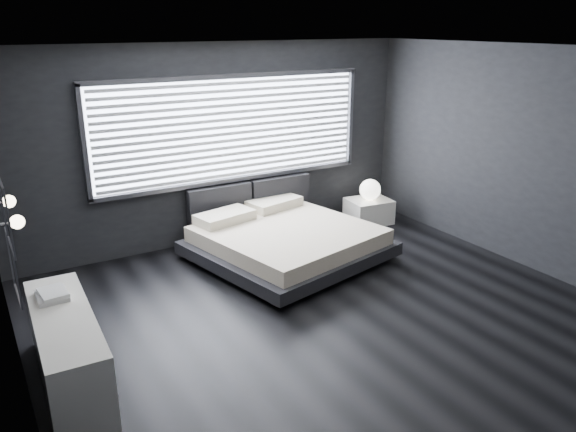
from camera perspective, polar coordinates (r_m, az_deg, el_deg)
room at (r=5.71m, az=4.36°, el=2.34°), size 6.04×6.00×2.80m
window at (r=8.04m, az=-5.56°, el=8.76°), size 4.14×0.09×1.52m
headboard at (r=8.33m, az=-3.81°, el=1.80°), size 1.96×0.16×0.52m
sconce_near at (r=4.75m, az=-25.84°, el=-0.55°), size 0.18×0.11×0.11m
sconce_far at (r=5.33m, az=-26.52°, el=1.33°), size 0.18×0.11×0.11m
wall_art_upper at (r=4.10m, az=-26.73°, el=0.08°), size 0.01×0.48×0.48m
wall_art_lower at (r=4.49m, az=-26.13°, el=-4.69°), size 0.01×0.48×0.48m
bed at (r=7.56m, az=-0.20°, el=-2.43°), size 2.63×2.55×0.58m
nightstand at (r=9.04m, az=8.19°, el=0.52°), size 0.71×0.61×0.38m
orb_lamp at (r=8.93m, az=8.34°, el=2.67°), size 0.33×0.33×0.33m
dresser at (r=5.37m, az=-21.45°, el=-12.55°), size 0.54×1.73×0.69m
book_stack at (r=5.53m, az=-22.82°, el=-7.35°), size 0.27×0.35×0.07m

